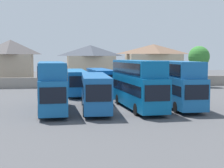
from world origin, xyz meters
TOP-DOWN VIEW (x-y plane):
  - ground at (0.00, 18.00)m, footprint 140.00×140.00m
  - depot_boundary_wall at (0.00, 24.34)m, footprint 56.00×0.50m
  - bus_1 at (-6.42, 0.15)m, footprint 2.80×11.11m
  - bus_2 at (-2.19, 0.18)m, footprint 3.12×11.53m
  - bus_3 at (2.14, 0.22)m, footprint 3.17×11.77m
  - bus_4 at (6.40, 0.49)m, footprint 2.83×10.85m
  - bus_5 at (-3.31, 14.07)m, footprint 2.60×12.05m
  - bus_6 at (0.10, 13.98)m, footprint 2.87×10.75m
  - bus_7 at (3.76, 14.02)m, footprint 3.47×11.45m
  - house_terrace_left at (-14.40, 32.83)m, footprint 8.22×8.37m
  - house_terrace_centre at (0.79, 33.80)m, footprint 9.47×8.09m
  - house_terrace_right at (13.46, 32.65)m, footprint 11.04×6.35m
  - tree_left_of_lot at (18.57, 22.34)m, footprint 3.69×3.69m

SIDE VIEW (x-z plane):
  - ground at x=0.00m, z-range 0.00..0.00m
  - depot_boundary_wall at x=0.00m, z-range 0.00..1.80m
  - bus_7 at x=3.76m, z-range 0.24..3.56m
  - bus_5 at x=-3.31m, z-range 0.25..3.66m
  - bus_2 at x=-2.19m, z-range 0.25..3.76m
  - bus_6 at x=0.10m, z-range 0.25..3.78m
  - bus_1 at x=-6.42m, z-range 0.31..5.09m
  - bus_4 at x=6.40m, z-range 0.31..5.14m
  - bus_3 at x=2.14m, z-range 0.31..5.24m
  - house_terrace_centre at x=0.79m, z-range 0.08..7.62m
  - house_terrace_right at x=13.46m, z-range 0.07..7.83m
  - house_terrace_left at x=-14.40m, z-range 0.09..8.54m
  - tree_left_of_lot at x=18.57m, z-range 1.63..8.74m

